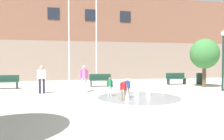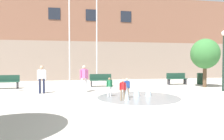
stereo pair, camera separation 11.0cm
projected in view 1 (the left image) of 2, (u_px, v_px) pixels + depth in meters
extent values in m
plane|color=#B2ADA3|center=(152.00, 125.00, 6.29)|extent=(100.00, 100.00, 0.00)
cube|color=gray|center=(88.00, 61.00, 24.37)|extent=(36.00, 6.00, 3.79)
cube|color=brown|center=(88.00, 23.00, 24.21)|extent=(36.00, 6.00, 4.64)
cube|color=#1E232D|center=(54.00, 14.00, 20.52)|extent=(1.10, 0.06, 1.10)
cube|color=#1E232D|center=(91.00, 15.00, 21.25)|extent=(1.10, 0.06, 1.10)
cube|color=#1E232D|center=(125.00, 17.00, 21.97)|extent=(1.10, 0.06, 1.10)
cylinder|color=gray|center=(139.00, 97.00, 11.10)|extent=(4.18, 4.18, 0.01)
cone|color=silver|center=(149.00, 88.00, 11.58)|extent=(0.32, 0.32, 0.78)
cone|color=silver|center=(127.00, 92.00, 10.24)|extent=(0.32, 0.32, 0.78)
cone|color=silver|center=(137.00, 88.00, 11.35)|extent=(0.35, 0.35, 0.92)
cube|color=#28282D|center=(17.00, 85.00, 14.61)|extent=(0.06, 0.40, 0.44)
cube|color=#1E4233|center=(6.00, 82.00, 14.46)|extent=(1.60, 0.44, 0.05)
cube|color=#1E4233|center=(6.00, 78.00, 14.65)|extent=(1.60, 0.04, 0.42)
cube|color=#28282D|center=(91.00, 84.00, 15.68)|extent=(0.06, 0.40, 0.44)
cube|color=#28282D|center=(110.00, 83.00, 15.97)|extent=(0.06, 0.40, 0.44)
cube|color=#1E4233|center=(101.00, 80.00, 15.82)|extent=(1.60, 0.44, 0.05)
cube|color=#1E4233|center=(100.00, 77.00, 16.01)|extent=(1.60, 0.04, 0.42)
cube|color=#28282D|center=(168.00, 82.00, 17.11)|extent=(0.06, 0.40, 0.44)
cube|color=#28282D|center=(184.00, 82.00, 17.40)|extent=(0.06, 0.40, 0.44)
cube|color=#1E4233|center=(176.00, 79.00, 17.24)|extent=(1.60, 0.44, 0.05)
cube|color=#1E4233|center=(175.00, 76.00, 17.43)|extent=(1.60, 0.04, 0.42)
cylinder|color=#89755B|center=(126.00, 93.00, 10.83)|extent=(0.07, 0.07, 0.52)
cylinder|color=#89755B|center=(129.00, 93.00, 10.86)|extent=(0.07, 0.07, 0.52)
cube|color=#284C9E|center=(127.00, 84.00, 10.83)|extent=(0.23, 0.15, 0.33)
sphere|color=beige|center=(127.00, 80.00, 10.82)|extent=(0.13, 0.13, 0.13)
cylinder|color=#284C9E|center=(125.00, 85.00, 10.80)|extent=(0.05, 0.05, 0.34)
cylinder|color=#284C9E|center=(130.00, 85.00, 10.85)|extent=(0.05, 0.05, 0.34)
cylinder|color=silver|center=(108.00, 92.00, 11.33)|extent=(0.07, 0.07, 0.52)
cylinder|color=silver|center=(111.00, 91.00, 11.36)|extent=(0.07, 0.07, 0.52)
cube|color=#237547|center=(110.00, 83.00, 11.33)|extent=(0.24, 0.24, 0.33)
sphere|color=#997051|center=(110.00, 79.00, 11.32)|extent=(0.13, 0.13, 0.13)
cylinder|color=#237547|center=(107.00, 84.00, 11.31)|extent=(0.05, 0.05, 0.34)
cylinder|color=#237547|center=(112.00, 84.00, 11.36)|extent=(0.05, 0.05, 0.34)
cylinder|color=silver|center=(82.00, 85.00, 12.93)|extent=(0.12, 0.12, 0.84)
cylinder|color=silver|center=(86.00, 85.00, 12.98)|extent=(0.12, 0.12, 0.84)
cube|color=pink|center=(84.00, 74.00, 12.93)|extent=(0.37, 0.39, 0.54)
sphere|color=beige|center=(84.00, 67.00, 12.91)|extent=(0.21, 0.21, 0.21)
cylinder|color=pink|center=(81.00, 74.00, 12.88)|extent=(0.08, 0.08, 0.55)
cylinder|color=pink|center=(88.00, 74.00, 12.97)|extent=(0.08, 0.08, 0.55)
cylinder|color=#1E233D|center=(40.00, 86.00, 12.35)|extent=(0.12, 0.12, 0.84)
cylinder|color=#1E233D|center=(44.00, 86.00, 12.40)|extent=(0.12, 0.12, 0.84)
cube|color=white|center=(42.00, 74.00, 12.35)|extent=(0.39, 0.32, 0.54)
sphere|color=tan|center=(42.00, 67.00, 12.34)|extent=(0.21, 0.21, 0.21)
cylinder|color=white|center=(38.00, 75.00, 12.31)|extent=(0.08, 0.08, 0.55)
cylinder|color=white|center=(46.00, 75.00, 12.40)|extent=(0.08, 0.08, 0.55)
cylinder|color=#89755B|center=(122.00, 95.00, 10.12)|extent=(0.07, 0.07, 0.52)
cylinder|color=#89755B|center=(125.00, 95.00, 10.14)|extent=(0.07, 0.07, 0.52)
cube|color=red|center=(123.00, 86.00, 10.11)|extent=(0.23, 0.24, 0.33)
sphere|color=beige|center=(123.00, 81.00, 10.10)|extent=(0.13, 0.13, 0.13)
cylinder|color=red|center=(121.00, 87.00, 10.09)|extent=(0.05, 0.05, 0.34)
cylinder|color=red|center=(126.00, 87.00, 10.14)|extent=(0.05, 0.05, 0.34)
cylinder|color=silver|center=(69.00, 29.00, 16.39)|extent=(0.10, 0.10, 8.55)
cylinder|color=silver|center=(96.00, 35.00, 16.84)|extent=(0.10, 0.10, 7.78)
cylinder|color=#192D23|center=(223.00, 64.00, 13.42)|extent=(0.12, 0.12, 3.39)
sphere|color=white|center=(224.00, 33.00, 13.35)|extent=(0.32, 0.32, 0.32)
cylinder|color=#193323|center=(200.00, 79.00, 17.49)|extent=(0.56, 0.56, 0.90)
cylinder|color=brown|center=(204.00, 78.00, 15.57)|extent=(0.26, 0.26, 1.31)
ellipsoid|color=#387538|center=(205.00, 54.00, 15.50)|extent=(2.00, 2.00, 2.13)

